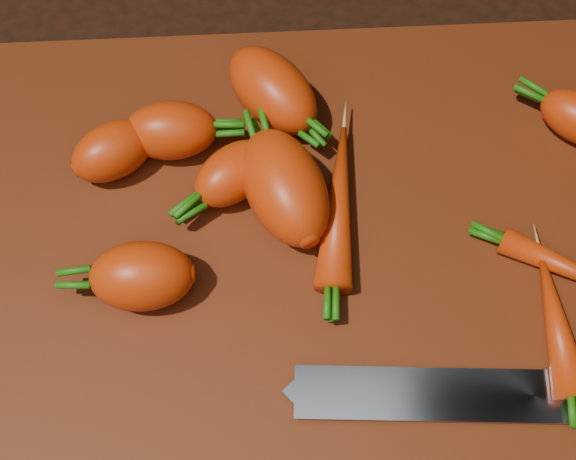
{
  "coord_description": "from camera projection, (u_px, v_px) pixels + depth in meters",
  "views": [
    {
      "loc": [
        -0.01,
        -0.24,
        0.52
      ],
      "look_at": [
        0.0,
        0.01,
        0.03
      ],
      "focal_mm": 50.0,
      "sensor_mm": 36.0,
      "label": 1
    }
  ],
  "objects": [
    {
      "name": "ground",
      "position": [
        289.0,
        264.0,
        0.58
      ],
      "size": [
        2.0,
        2.0,
        0.01
      ],
      "primitive_type": "cube",
      "color": "black"
    },
    {
      "name": "cutting_board",
      "position": [
        289.0,
        258.0,
        0.57
      ],
      "size": [
        0.5,
        0.4,
        0.01
      ],
      "primitive_type": "cube",
      "color": "#5E230B",
      "rests_on": "ground"
    },
    {
      "name": "carrot_0",
      "position": [
        171.0,
        130.0,
        0.58
      ],
      "size": [
        0.07,
        0.04,
        0.04
      ],
      "primitive_type": "ellipsoid",
      "rotation": [
        0.0,
        0.0,
        0.01
      ],
      "color": "red",
      "rests_on": "cutting_board"
    },
    {
      "name": "carrot_1",
      "position": [
        142.0,
        276.0,
        0.53
      ],
      "size": [
        0.07,
        0.05,
        0.05
      ],
      "primitive_type": "ellipsoid",
      "rotation": [
        0.0,
        0.0,
        3.15
      ],
      "color": "red",
      "rests_on": "cutting_board"
    },
    {
      "name": "carrot_2",
      "position": [
        273.0,
        90.0,
        0.59
      ],
      "size": [
        0.09,
        0.1,
        0.05
      ],
      "primitive_type": "ellipsoid",
      "rotation": [
        0.0,
        0.0,
        -0.94
      ],
      "color": "red",
      "rests_on": "cutting_board"
    },
    {
      "name": "carrot_3",
      "position": [
        285.0,
        187.0,
        0.55
      ],
      "size": [
        0.08,
        0.11,
        0.06
      ],
      "primitive_type": "ellipsoid",
      "rotation": [
        0.0,
        0.0,
        1.9
      ],
      "color": "red",
      "rests_on": "cutting_board"
    },
    {
      "name": "carrot_4",
      "position": [
        233.0,
        173.0,
        0.57
      ],
      "size": [
        0.07,
        0.07,
        0.04
      ],
      "primitive_type": "ellipsoid",
      "rotation": [
        0.0,
        0.0,
        3.82
      ],
      "color": "red",
      "rests_on": "cutting_board"
    },
    {
      "name": "carrot_5",
      "position": [
        113.0,
        151.0,
        0.58
      ],
      "size": [
        0.07,
        0.07,
        0.04
      ],
      "primitive_type": "ellipsoid",
      "rotation": [
        0.0,
        0.0,
        0.53
      ],
      "color": "red",
      "rests_on": "cutting_board"
    },
    {
      "name": "carrot_7",
      "position": [
        339.0,
        204.0,
        0.56
      ],
      "size": [
        0.04,
        0.13,
        0.03
      ],
      "primitive_type": "ellipsoid",
      "rotation": [
        0.0,
        0.0,
        1.43
      ],
      "color": "red",
      "rests_on": "cutting_board"
    },
    {
      "name": "carrot_9",
      "position": [
        556.0,
        324.0,
        0.52
      ],
      "size": [
        0.03,
        0.1,
        0.03
      ],
      "primitive_type": "ellipsoid",
      "rotation": [
        0.0,
        0.0,
        1.58
      ],
      "color": "red",
      "rests_on": "cutting_board"
    },
    {
      "name": "knife",
      "position": [
        474.0,
        395.0,
        0.51
      ],
      "size": [
        0.31,
        0.05,
        0.02
      ],
      "rotation": [
        0.0,
        0.0,
        -0.07
      ],
      "color": "gray",
      "rests_on": "cutting_board"
    }
  ]
}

